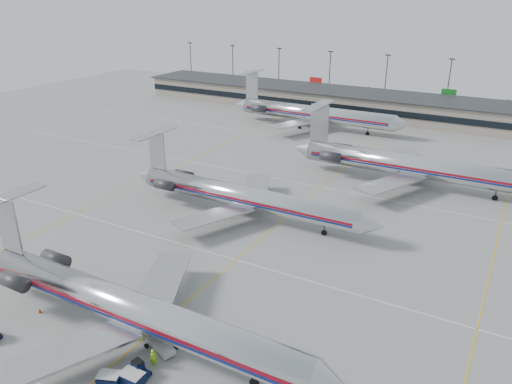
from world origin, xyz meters
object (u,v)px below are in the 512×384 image
Objects in this scene: belt_loader at (161,344)px; tug_center at (139,369)px; jet_second_row at (241,196)px; jet_foreground at (128,307)px.

tug_center is at bearing -61.37° from belt_loader.
jet_second_row is at bearing 120.46° from tug_center.
belt_loader is at bearing 112.51° from tug_center.
jet_second_row is at bearing 99.07° from jet_foreground.
jet_second_row is (-4.97, 31.13, -0.17)m from jet_foreground.
belt_loader is (4.28, -0.22, -2.88)m from jet_foreground.
jet_second_row is 36.58m from tug_center.
tug_center is (4.79, -4.02, -2.80)m from jet_foreground.
jet_foreground is 31.53m from jet_second_row.
jet_second_row is at bearing 127.50° from belt_loader.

